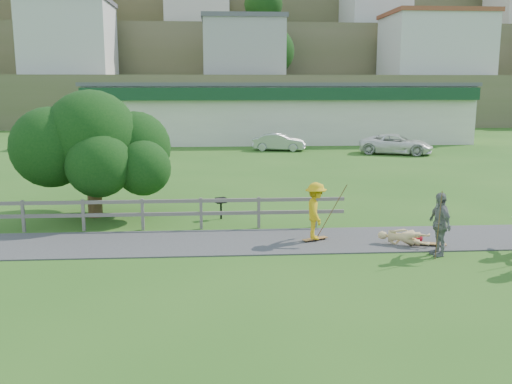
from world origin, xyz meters
The scene contains 17 objects.
ground centered at (0.00, 0.00, 0.00)m, with size 260.00×260.00×0.00m, color #295B1A.
path centered at (0.00, 1.50, 0.02)m, with size 34.00×3.00×0.04m, color #353538.
fence centered at (-4.62, 3.30, 0.72)m, with size 15.05×0.10×1.10m.
strip_mall centered at (4.00, 34.94, 2.58)m, with size 32.50×10.75×5.10m.
hillside centered at (0.00, 91.31, 14.41)m, with size 220.00×67.00×47.50m.
skater_rider centered at (1.67, 1.43, 0.91)m, with size 1.17×0.67×1.81m, color gold.
skater_fallen centered at (4.30, 0.70, 0.28)m, with size 1.55×0.37×0.57m, color #DEB97A.
spectator_b centered at (5.01, -0.28, 0.94)m, with size 1.10×0.46×1.88m, color gray.
car_silver centered at (3.31, 26.82, 0.65)m, with size 1.38×3.95×1.30m, color #ABAEB3.
car_white centered at (11.46, 24.04, 0.72)m, with size 2.38×5.16×1.43m, color white.
tree centered at (-6.05, 5.49, 2.20)m, with size 5.61×5.61×4.39m, color #0E330E, non-canonical shape.
bbq centered at (-1.30, 4.76, 0.40)m, with size 0.37×0.28×0.81m, color black, non-canonical shape.
longboard_rider centered at (1.67, 1.43, 0.05)m, with size 0.88×0.22×0.10m, color brown, non-canonical shape.
longboard_fallen centered at (5.10, 0.60, 0.06)m, with size 0.99×0.24×0.11m, color brown, non-canonical shape.
helmet centered at (4.90, 1.05, 0.14)m, with size 0.29×0.29×0.29m, color #A80E1B.
pole_rider centered at (2.27, 1.83, 1.00)m, with size 0.03×0.03×2.01m, color brown.
pole_spec_left centered at (4.83, -0.66, 1.00)m, with size 0.03×0.03×1.99m, color brown.
Camera 1 is at (-1.45, -15.98, 4.93)m, focal length 40.00 mm.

